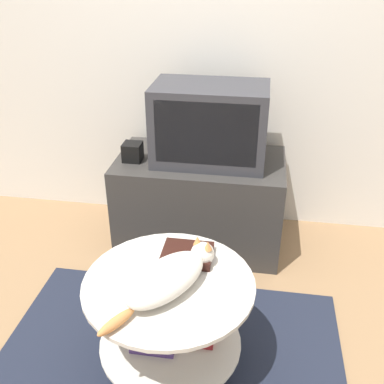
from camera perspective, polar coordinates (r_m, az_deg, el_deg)
name	(u,v)px	position (r m, az deg, el deg)	size (l,w,h in m)	color
ground_plane	(169,363)	(2.25, -2.98, -20.89)	(12.00, 12.00, 0.00)	#93704C
wall_back	(210,25)	(2.86, 2.33, 20.44)	(8.00, 0.05, 2.60)	silver
rug	(169,362)	(2.25, -2.98, -20.73)	(1.61, 1.13, 0.02)	#1E2333
tv_stand	(199,201)	(2.84, 0.92, -1.21)	(1.01, 0.57, 0.59)	#33302D
tv	(210,124)	(2.61, 2.28, 8.62)	(0.65, 0.39, 0.46)	#333338
speaker	(133,152)	(2.69, -7.56, 5.08)	(0.11, 0.11, 0.11)	black
coffee_table	(170,313)	(1.98, -2.83, -15.13)	(0.71, 0.71, 0.49)	#B2B2B7
dvd_box	(187,254)	(1.98, -0.59, -7.90)	(0.22, 0.17, 0.04)	black
cat	(169,277)	(1.80, -2.94, -10.70)	(0.38, 0.55, 0.13)	silver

